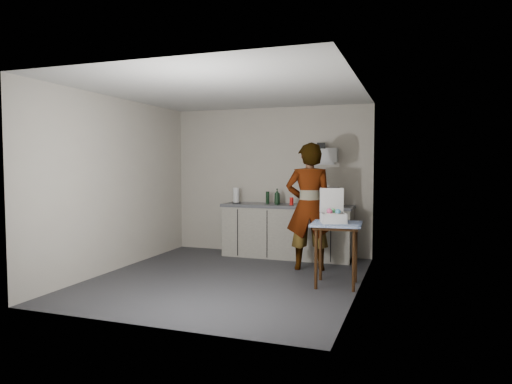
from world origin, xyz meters
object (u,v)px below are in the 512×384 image
(standing_man, at_px, (309,206))
(dish_rack, at_px, (326,201))
(kitchen_counter, at_px, (287,233))
(soap_bottle, at_px, (277,196))
(bakery_box, at_px, (333,215))
(dark_bottle, at_px, (268,198))
(paper_towel, at_px, (236,196))
(soda_can, at_px, (292,201))
(side_table, at_px, (337,231))

(standing_man, bearing_deg, dish_rack, -112.64)
(kitchen_counter, xyz_separation_m, soap_bottle, (-0.17, -0.04, 0.62))
(kitchen_counter, bearing_deg, bakery_box, -56.04)
(soap_bottle, bearing_deg, dark_bottle, 159.92)
(dish_rack, bearing_deg, kitchen_counter, -179.32)
(paper_towel, relative_size, bakery_box, 0.61)
(standing_man, bearing_deg, kitchen_counter, -69.10)
(soda_can, relative_size, dark_bottle, 0.59)
(bakery_box, bearing_deg, standing_man, 103.96)
(standing_man, height_order, soda_can, standing_man)
(side_table, xyz_separation_m, dark_bottle, (-1.46, 1.59, 0.29))
(paper_towel, bearing_deg, standing_man, -25.93)
(side_table, relative_size, bakery_box, 1.87)
(dark_bottle, bearing_deg, dish_rack, -1.09)
(standing_man, xyz_separation_m, bakery_box, (0.50, -0.79, -0.03))
(soda_can, height_order, paper_towel, paper_towel)
(standing_man, bearing_deg, dark_bottle, -55.73)
(standing_man, xyz_separation_m, dark_bottle, (-0.91, 0.79, 0.06))
(standing_man, relative_size, soda_can, 15.22)
(standing_man, bearing_deg, soda_can, -72.32)
(standing_man, bearing_deg, side_table, 109.82)
(standing_man, xyz_separation_m, dish_rack, (0.11, 0.77, 0.02))
(kitchen_counter, xyz_separation_m, soda_can, (0.08, -0.03, 0.55))
(kitchen_counter, xyz_separation_m, paper_towel, (-0.92, -0.05, 0.61))
(soap_bottle, xyz_separation_m, dish_rack, (0.82, 0.05, -0.07))
(side_table, distance_m, bakery_box, 0.21)
(side_table, xyz_separation_m, dish_rack, (-0.44, 1.57, 0.26))
(standing_man, height_order, soap_bottle, standing_man)
(soap_bottle, relative_size, dark_bottle, 1.27)
(dark_bottle, xyz_separation_m, paper_towel, (-0.56, -0.08, 0.02))
(side_table, height_order, paper_towel, paper_towel)
(standing_man, bearing_deg, soap_bottle, -59.91)
(soap_bottle, distance_m, soda_can, 0.26)
(dish_rack, relative_size, bakery_box, 1.00)
(kitchen_counter, xyz_separation_m, bakery_box, (1.05, -1.56, 0.50))
(standing_man, height_order, bakery_box, standing_man)
(bakery_box, bearing_deg, soap_bottle, 110.52)
(soap_bottle, bearing_deg, dish_rack, 3.61)
(kitchen_counter, relative_size, standing_man, 1.17)
(dark_bottle, relative_size, paper_towel, 0.78)
(kitchen_counter, relative_size, dark_bottle, 10.46)
(soda_can, bearing_deg, side_table, -56.43)
(side_table, height_order, soda_can, soda_can)
(paper_towel, bearing_deg, soda_can, 0.99)
(soap_bottle, relative_size, bakery_box, 0.61)
(side_table, distance_m, soda_can, 1.86)
(dish_rack, xyz_separation_m, bakery_box, (0.39, -1.56, -0.05))
(dark_bottle, xyz_separation_m, dish_rack, (1.02, -0.02, -0.04))
(kitchen_counter, height_order, bakery_box, bakery_box)
(dish_rack, bearing_deg, paper_towel, -177.91)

